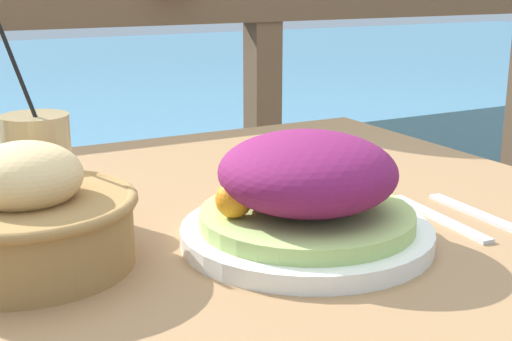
% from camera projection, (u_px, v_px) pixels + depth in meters
% --- Properties ---
extents(patio_table, '(0.96, 0.84, 0.75)m').
position_uv_depth(patio_table, '(227.00, 286.00, 0.94)').
color(patio_table, '#997047').
rests_on(patio_table, ground_plane).
extents(railing_fence, '(2.80, 0.08, 1.03)m').
position_uv_depth(railing_fence, '(78.00, 121.00, 1.54)').
color(railing_fence, brown).
rests_on(railing_fence, ground_plane).
extents(salad_plate, '(0.28, 0.28, 0.12)m').
position_uv_depth(salad_plate, '(307.00, 196.00, 0.78)').
color(salad_plate, white).
rests_on(salad_plate, patio_table).
extents(drink_glass, '(0.08, 0.08, 0.24)m').
position_uv_depth(drink_glass, '(38.00, 166.00, 0.86)').
color(drink_glass, tan).
rests_on(drink_glass, patio_table).
extents(bread_basket, '(0.22, 0.22, 0.13)m').
position_uv_depth(bread_basket, '(28.00, 218.00, 0.71)').
color(bread_basket, olive).
rests_on(bread_basket, patio_table).
extents(fork, '(0.03, 0.18, 0.00)m').
position_uv_depth(fork, '(438.00, 218.00, 0.86)').
color(fork, silver).
rests_on(fork, patio_table).
extents(knife, '(0.02, 0.18, 0.00)m').
position_uv_depth(knife, '(482.00, 216.00, 0.87)').
color(knife, silver).
rests_on(knife, patio_table).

